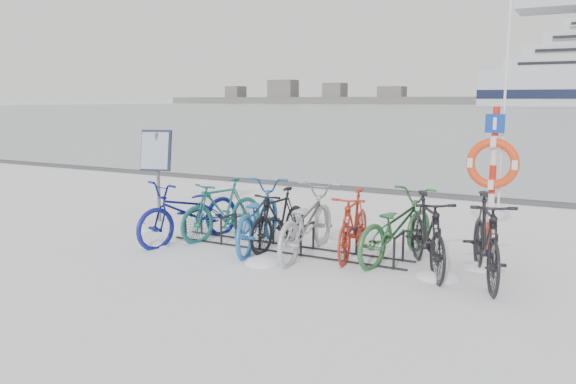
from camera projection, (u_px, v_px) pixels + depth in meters
The scene contains 17 objects.
ground at pixel (286, 250), 8.80m from camera, with size 900.00×900.00×0.00m, color white.
ice_sheet at pixel (569, 108), 144.08m from camera, with size 400.00×298.00×0.02m, color #A4B2BA.
quay_edge at pixel (398, 192), 13.95m from camera, with size 400.00×0.25×0.10m, color #3F3F42.
bike_rack at pixel (286, 239), 8.78m from camera, with size 4.00×0.48×0.46m.
info_board at pixel (156, 156), 10.63m from camera, with size 0.63×0.39×1.76m.
lifebuoy_station at pixel (493, 164), 8.57m from camera, with size 0.78×0.22×4.05m.
shoreline at pixel (314, 98), 291.40m from camera, with size 180.00×12.00×9.50m.
bike_0 at pixel (190, 209), 9.28m from camera, with size 0.72×2.06×1.08m, color navy.
bike_1 at pixel (222, 207), 9.53m from camera, with size 0.49×1.73×1.04m, color #1A5C58.
bike_2 at pixel (258, 214), 8.91m from camera, with size 0.72×2.06×1.08m, color #1D5EA3.
bike_3 at pixel (279, 217), 8.94m from camera, with size 0.46×1.62×0.97m, color black.
bike_4 at pixel (306, 219), 8.47m from camera, with size 0.72×2.06×1.08m, color #A9ACB1.
bike_5 at pixel (354, 222), 8.38m from camera, with size 0.48×1.72×1.03m, color #A82816.
bike_6 at pixel (396, 224), 8.23m from camera, with size 0.70×2.01×1.05m, color #285F32.
bike_7 at pixel (427, 231), 7.68m from camera, with size 0.52×1.84×1.10m, color black.
bike_8 at pixel (486, 236), 7.25m from camera, with size 0.55×1.94×1.17m, color black.
snow_drifts at pixel (302, 255), 8.51m from camera, with size 6.06×2.10×0.20m.
Camera 1 is at (4.00, -7.54, 2.33)m, focal length 35.00 mm.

